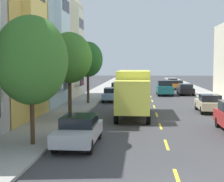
{
  "coord_description": "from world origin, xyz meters",
  "views": [
    {
      "loc": [
        -1.3,
        -9.51,
        3.93
      ],
      "look_at": [
        -3.92,
        21.73,
        1.46
      ],
      "focal_mm": 54.26,
      "sensor_mm": 36.0,
      "label": 1
    }
  ],
  "objects_px": {
    "delivery_box_truck": "(134,91)",
    "moving_teal_sedan": "(165,88)",
    "parked_hatchback_champagne": "(209,103)",
    "parked_sedan_white": "(172,82)",
    "street_tree_nearest": "(31,60)",
    "parked_wagon_forest": "(118,88)",
    "street_tree_second": "(69,58)",
    "street_tree_third": "(88,59)",
    "parked_suv_burgundy": "(124,81)",
    "parked_sedan_sky": "(112,94)",
    "parked_sedan_black": "(185,89)",
    "parked_sedan_orange": "(177,85)",
    "parked_sedan_silver": "(79,130)"
  },
  "relations": [
    {
      "from": "parked_sedan_sky",
      "to": "parked_sedan_silver",
      "type": "xyz_separation_m",
      "value": [
        0.05,
        -19.82,
        0.0
      ]
    },
    {
      "from": "parked_wagon_forest",
      "to": "parked_sedan_silver",
      "type": "xyz_separation_m",
      "value": [
        0.02,
        -29.12,
        -0.05
      ]
    },
    {
      "from": "parked_sedan_orange",
      "to": "parked_sedan_black",
      "type": "relative_size",
      "value": 1.01
    },
    {
      "from": "street_tree_nearest",
      "to": "delivery_box_truck",
      "type": "relative_size",
      "value": 0.74
    },
    {
      "from": "delivery_box_truck",
      "to": "moving_teal_sedan",
      "type": "distance_m",
      "value": 18.23
    },
    {
      "from": "street_tree_third",
      "to": "parked_suv_burgundy",
      "type": "height_order",
      "value": "street_tree_third"
    },
    {
      "from": "street_tree_nearest",
      "to": "street_tree_third",
      "type": "height_order",
      "value": "street_tree_nearest"
    },
    {
      "from": "parked_hatchback_champagne",
      "to": "parked_sedan_black",
      "type": "relative_size",
      "value": 0.89
    },
    {
      "from": "parked_sedan_sky",
      "to": "moving_teal_sedan",
      "type": "height_order",
      "value": "moving_teal_sedan"
    },
    {
      "from": "street_tree_second",
      "to": "parked_hatchback_champagne",
      "type": "relative_size",
      "value": 1.52
    },
    {
      "from": "street_tree_second",
      "to": "parked_sedan_white",
      "type": "distance_m",
      "value": 39.01
    },
    {
      "from": "parked_hatchback_champagne",
      "to": "parked_sedan_white",
      "type": "xyz_separation_m",
      "value": [
        0.13,
        33.31,
        -0.01
      ]
    },
    {
      "from": "parked_sedan_black",
      "to": "parked_sedan_sky",
      "type": "bearing_deg",
      "value": -136.9
    },
    {
      "from": "street_tree_nearest",
      "to": "parked_sedan_white",
      "type": "distance_m",
      "value": 47.28
    },
    {
      "from": "delivery_box_truck",
      "to": "parked_sedan_black",
      "type": "relative_size",
      "value": 1.82
    },
    {
      "from": "street_tree_second",
      "to": "parked_sedan_silver",
      "type": "height_order",
      "value": "street_tree_second"
    },
    {
      "from": "parked_hatchback_champagne",
      "to": "parked_sedan_white",
      "type": "bearing_deg",
      "value": 89.78
    },
    {
      "from": "street_tree_nearest",
      "to": "street_tree_third",
      "type": "distance_m",
      "value": 17.2
    },
    {
      "from": "street_tree_nearest",
      "to": "parked_wagon_forest",
      "type": "relative_size",
      "value": 1.29
    },
    {
      "from": "street_tree_third",
      "to": "moving_teal_sedan",
      "type": "bearing_deg",
      "value": 52.6
    },
    {
      "from": "street_tree_nearest",
      "to": "parked_sedan_black",
      "type": "distance_m",
      "value": 30.8
    },
    {
      "from": "parked_hatchback_champagne",
      "to": "moving_teal_sedan",
      "type": "xyz_separation_m",
      "value": [
        -2.52,
        15.34,
        0.23
      ]
    },
    {
      "from": "parked_wagon_forest",
      "to": "street_tree_second",
      "type": "bearing_deg",
      "value": -95.73
    },
    {
      "from": "street_tree_second",
      "to": "parked_sedan_silver",
      "type": "relative_size",
      "value": 1.35
    },
    {
      "from": "parked_wagon_forest",
      "to": "parked_sedan_sky",
      "type": "bearing_deg",
      "value": -90.17
    },
    {
      "from": "delivery_box_truck",
      "to": "parked_sedan_sky",
      "type": "xyz_separation_m",
      "value": [
        -2.52,
        10.28,
        -1.2
      ]
    },
    {
      "from": "street_tree_third",
      "to": "parked_suv_burgundy",
      "type": "xyz_separation_m",
      "value": [
        2.19,
        26.35,
        -3.42
      ]
    },
    {
      "from": "street_tree_third",
      "to": "parked_suv_burgundy",
      "type": "relative_size",
      "value": 1.25
    },
    {
      "from": "street_tree_second",
      "to": "street_tree_third",
      "type": "bearing_deg",
      "value": 90.0
    },
    {
      "from": "parked_hatchback_champagne",
      "to": "parked_sedan_sky",
      "type": "relative_size",
      "value": 0.89
    },
    {
      "from": "street_tree_nearest",
      "to": "parked_sedan_silver",
      "type": "distance_m",
      "value": 4.03
    },
    {
      "from": "parked_hatchback_champagne",
      "to": "parked_suv_burgundy",
      "type": "relative_size",
      "value": 0.84
    },
    {
      "from": "street_tree_third",
      "to": "parked_sedan_black",
      "type": "bearing_deg",
      "value": 46.31
    },
    {
      "from": "moving_teal_sedan",
      "to": "delivery_box_truck",
      "type": "bearing_deg",
      "value": -101.4
    },
    {
      "from": "parked_sedan_orange",
      "to": "parked_sedan_white",
      "type": "relative_size",
      "value": 1.0
    },
    {
      "from": "parked_sedan_orange",
      "to": "street_tree_nearest",
      "type": "bearing_deg",
      "value": -105.74
    },
    {
      "from": "delivery_box_truck",
      "to": "moving_teal_sedan",
      "type": "height_order",
      "value": "delivery_box_truck"
    },
    {
      "from": "street_tree_nearest",
      "to": "delivery_box_truck",
      "type": "bearing_deg",
      "value": 65.47
    },
    {
      "from": "parked_sedan_sky",
      "to": "parked_suv_burgundy",
      "type": "distance_m",
      "value": 23.19
    },
    {
      "from": "parked_hatchback_champagne",
      "to": "street_tree_nearest",
      "type": "bearing_deg",
      "value": -130.43
    },
    {
      "from": "street_tree_nearest",
      "to": "parked_hatchback_champagne",
      "type": "bearing_deg",
      "value": 49.57
    },
    {
      "from": "parked_sedan_sky",
      "to": "parked_suv_burgundy",
      "type": "xyz_separation_m",
      "value": [
        0.1,
        23.19,
        0.24
      ]
    },
    {
      "from": "parked_sedan_sky",
      "to": "parked_suv_burgundy",
      "type": "relative_size",
      "value": 0.94
    },
    {
      "from": "parked_sedan_silver",
      "to": "parked_sedan_orange",
      "type": "bearing_deg",
      "value": 77.07
    },
    {
      "from": "parked_wagon_forest",
      "to": "parked_sedan_sky",
      "type": "height_order",
      "value": "parked_wagon_forest"
    },
    {
      "from": "street_tree_second",
      "to": "parked_hatchback_champagne",
      "type": "xyz_separation_m",
      "value": [
        10.72,
        3.98,
        -3.64
      ]
    },
    {
      "from": "parked_sedan_white",
      "to": "parked_sedan_orange",
      "type": "bearing_deg",
      "value": -89.85
    },
    {
      "from": "street_tree_second",
      "to": "parked_sedan_sky",
      "type": "height_order",
      "value": "street_tree_second"
    },
    {
      "from": "street_tree_nearest",
      "to": "parked_sedan_sky",
      "type": "distance_m",
      "value": 20.74
    },
    {
      "from": "parked_sedan_sky",
      "to": "parked_sedan_silver",
      "type": "relative_size",
      "value": 1.0
    }
  ]
}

